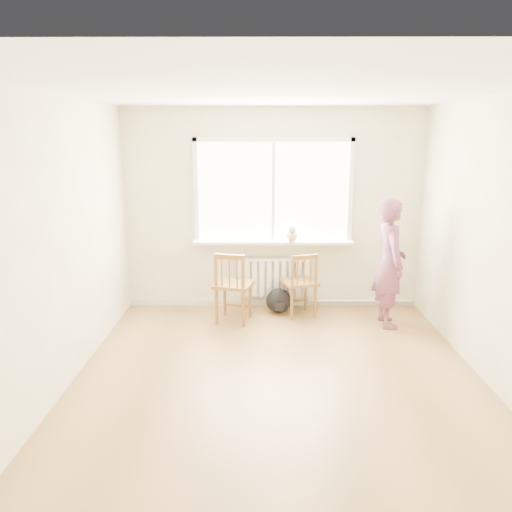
{
  "coord_description": "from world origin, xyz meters",
  "views": [
    {
      "loc": [
        -0.19,
        -4.44,
        2.3
      ],
      "look_at": [
        -0.22,
        1.2,
        0.96
      ],
      "focal_mm": 35.0,
      "sensor_mm": 36.0,
      "label": 1
    }
  ],
  "objects_px": {
    "chair_right": "(301,285)",
    "person": "(390,263)",
    "cat": "(292,234)",
    "backpack": "(279,301)",
    "chair_left": "(232,287)"
  },
  "relations": [
    {
      "from": "person",
      "to": "chair_right",
      "type": "bearing_deg",
      "value": 71.64
    },
    {
      "from": "chair_left",
      "to": "cat",
      "type": "distance_m",
      "value": 1.09
    },
    {
      "from": "cat",
      "to": "backpack",
      "type": "height_order",
      "value": "cat"
    },
    {
      "from": "chair_right",
      "to": "person",
      "type": "distance_m",
      "value": 1.16
    },
    {
      "from": "cat",
      "to": "chair_left",
      "type": "bearing_deg",
      "value": -145.2
    },
    {
      "from": "backpack",
      "to": "chair_right",
      "type": "bearing_deg",
      "value": -25.41
    },
    {
      "from": "person",
      "to": "cat",
      "type": "height_order",
      "value": "person"
    },
    {
      "from": "person",
      "to": "chair_left",
      "type": "bearing_deg",
      "value": 85.17
    },
    {
      "from": "chair_right",
      "to": "person",
      "type": "relative_size",
      "value": 0.54
    },
    {
      "from": "cat",
      "to": "backpack",
      "type": "distance_m",
      "value": 0.91
    },
    {
      "from": "backpack",
      "to": "cat",
      "type": "bearing_deg",
      "value": 36.12
    },
    {
      "from": "cat",
      "to": "backpack",
      "type": "bearing_deg",
      "value": -141.47
    },
    {
      "from": "chair_left",
      "to": "cat",
      "type": "bearing_deg",
      "value": -134.23
    },
    {
      "from": "chair_right",
      "to": "person",
      "type": "height_order",
      "value": "person"
    },
    {
      "from": "chair_right",
      "to": "cat",
      "type": "xyz_separation_m",
      "value": [
        -0.11,
        0.26,
        0.62
      ]
    }
  ]
}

